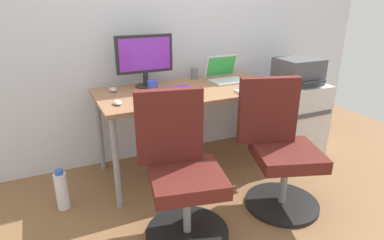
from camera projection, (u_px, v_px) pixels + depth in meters
ground_plane at (190, 167)px, 2.99m from camera, size 5.28×5.28×0.00m
back_wall at (168, 15)px, 2.91m from camera, size 4.40×0.04×2.60m
desk at (190, 97)px, 2.75m from camera, size 1.52×0.73×0.74m
office_chair_left at (181, 174)px, 2.05m from camera, size 0.54×0.54×0.94m
office_chair_right at (279, 151)px, 2.35m from camera, size 0.56×0.56×0.94m
side_cabinet at (293, 117)px, 3.27m from camera, size 0.50×0.51×0.68m
printer at (298, 71)px, 3.11m from camera, size 0.38×0.40×0.24m
water_bottle_on_floor at (62, 190)px, 2.38m from camera, size 0.09×0.09×0.31m
desktop_monitor at (145, 57)px, 2.72m from camera, size 0.48×0.18×0.43m
open_laptop at (225, 75)px, 2.98m from camera, size 0.31×0.28×0.22m
keyboard_by_monitor at (163, 103)px, 2.35m from camera, size 0.34×0.12×0.02m
keyboard_by_laptop at (256, 90)px, 2.66m from camera, size 0.34×0.12×0.02m
mouse_by_monitor at (118, 102)px, 2.33m from camera, size 0.06×0.10×0.03m
mouse_by_laptop at (113, 90)px, 2.66m from camera, size 0.06×0.10×0.03m
coffee_mug at (153, 86)px, 2.64m from camera, size 0.08×0.08×0.09m
pen_cup at (194, 73)px, 3.05m from camera, size 0.07×0.07×0.10m
notebook at (180, 89)px, 2.67m from camera, size 0.21×0.15×0.03m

